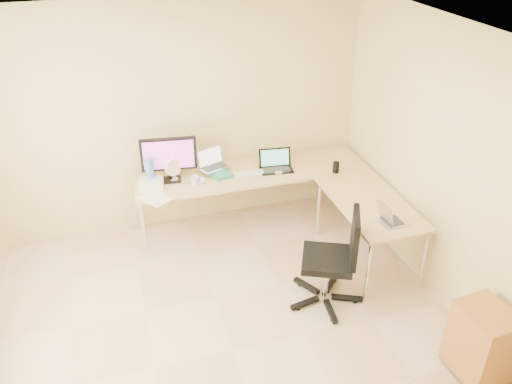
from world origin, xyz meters
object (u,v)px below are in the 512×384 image
object	(u,v)px
desk_return	(367,232)
monitor	(169,159)
desk_fan	(173,170)
mug	(195,180)
water_bottle	(150,173)
keyboard	(250,173)
laptop_black	(276,161)
office_chair	(327,258)
cabinet	(481,341)
laptop_return	(393,214)
laptop_center	(214,159)
desk_main	(252,199)

from	to	relation	value
desk_return	monitor	world-z (taller)	monitor
monitor	desk_fan	size ratio (longest dim) A/B	2.33
mug	water_bottle	bearing A→B (deg)	167.28
keyboard	water_bottle	bearing A→B (deg)	178.96
laptop_black	desk_return	bearing A→B (deg)	-46.90
desk_return	mug	xyz separation A→B (m)	(-1.65, 0.90, 0.41)
desk_return	office_chair	xyz separation A→B (m)	(-0.67, -0.47, 0.14)
desk_return	cabinet	xyz separation A→B (m)	(0.15, -1.67, -0.01)
laptop_return	cabinet	world-z (taller)	laptop_return
laptop_center	office_chair	bearing A→B (deg)	-86.98
monitor	mug	size ratio (longest dim) A/B	6.20
water_bottle	desk_return	bearing A→B (deg)	-25.41
laptop_black	office_chair	bearing A→B (deg)	-82.14
laptop_center	office_chair	size ratio (longest dim) A/B	0.32
keyboard	mug	xyz separation A→B (m)	(-0.64, -0.05, 0.04)
desk_fan	laptop_black	bearing A→B (deg)	-27.51
desk_return	office_chair	size ratio (longest dim) A/B	1.29
desk_fan	laptop_return	distance (m)	2.36
laptop_black	cabinet	distance (m)	2.79
keyboard	office_chair	xyz separation A→B (m)	(0.33, -1.41, -0.24)
monitor	desk_fan	distance (m)	0.13
laptop_center	mug	size ratio (longest dim) A/B	3.40
desk_main	laptop_center	world-z (taller)	laptop_center
monitor	office_chair	bearing A→B (deg)	-44.08
laptop_black	keyboard	world-z (taller)	laptop_black
desk_main	monitor	distance (m)	1.10
monitor	laptop_return	bearing A→B (deg)	-30.13
laptop_center	cabinet	world-z (taller)	laptop_center
laptop_return	desk_main	bearing A→B (deg)	30.05
laptop_return	cabinet	distance (m)	1.35
desk_fan	office_chair	world-z (taller)	office_chair
desk_return	desk_fan	distance (m)	2.18
desk_return	desk_main	bearing A→B (deg)	134.27
desk_fan	keyboard	bearing A→B (deg)	-29.51
monitor	water_bottle	distance (m)	0.25
water_bottle	cabinet	bearing A→B (deg)	-49.80
mug	desk_fan	world-z (taller)	desk_fan
mug	office_chair	bearing A→B (deg)	-54.38
keyboard	desk_fan	world-z (taller)	desk_fan
monitor	laptop_center	size ratio (longest dim) A/B	1.82
laptop_black	water_bottle	size ratio (longest dim) A/B	1.17
desk_main	laptop_black	bearing A→B (deg)	-10.65
mug	laptop_black	bearing A→B (deg)	3.17
desk_main	laptop_center	xyz separation A→B (m)	(-0.40, 0.12, 0.51)
monitor	desk_fan	xyz separation A→B (m)	(0.03, -0.01, -0.13)
mug	desk_main	bearing A→B (deg)	8.85
desk_return	monitor	distance (m)	2.24
keyboard	desk_fan	xyz separation A→B (m)	(-0.84, 0.10, 0.12)
laptop_center	cabinet	size ratio (longest dim) A/B	0.52
mug	cabinet	bearing A→B (deg)	-54.95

